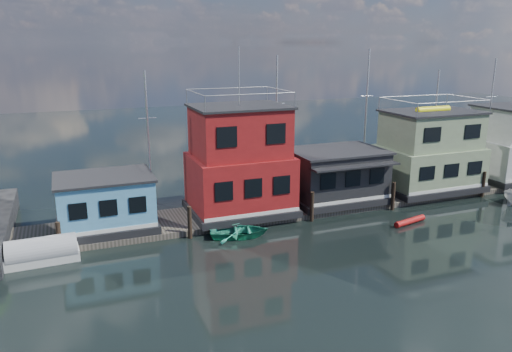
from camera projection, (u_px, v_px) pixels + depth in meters
name	position (u px, v px, depth m)	size (l,w,h in m)	color
ground	(445.00, 263.00, 29.27)	(160.00, 160.00, 0.00)	black
dock	(340.00, 201.00, 40.02)	(48.00, 5.00, 0.40)	#595147
houseboat_blue	(106.00, 203.00, 33.18)	(6.40, 4.90, 3.66)	black
houseboat_red	(240.00, 163.00, 36.02)	(7.40, 5.90, 11.86)	black
houseboat_dark	(336.00, 175.00, 39.25)	(7.40, 6.10, 4.06)	black
houseboat_green	(429.00, 152.00, 42.13)	(8.40, 5.90, 7.03)	black
pilings	(356.00, 201.00, 37.15)	(42.28, 0.28, 2.20)	#2D2116
background_masts	(354.00, 121.00, 45.70)	(36.40, 0.16, 12.00)	silver
tarp_runabout	(42.00, 252.00, 29.22)	(4.14, 1.83, 1.65)	silver
red_kayak	(410.00, 221.00, 35.52)	(0.42, 0.42, 2.89)	#AE1412
dinghy_teal	(239.00, 231.00, 33.09)	(2.78, 3.90, 0.81)	#289575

